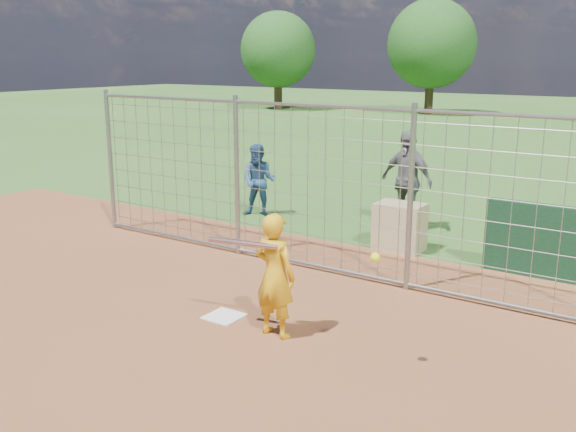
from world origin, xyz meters
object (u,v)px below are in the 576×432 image
Objects in this scene: batter at (275,276)px; equipment_bin at (400,227)px; bystander_a at (259,181)px; bystander_b at (406,180)px.

batter reaches higher than equipment_bin.
equipment_bin is (3.37, -0.57, -0.34)m from bystander_a.
batter is 4.03m from equipment_bin.
bystander_a is at bearing 169.04° from equipment_bin.
equipment_bin is at bearing -28.34° from bystander_a.
bystander_b reaches higher than bystander_a.
bystander_a is 1.85× the size of equipment_bin.
bystander_a reaches higher than equipment_bin.
bystander_a is 0.79× the size of bystander_b.
bystander_a is at bearing -48.82° from batter.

